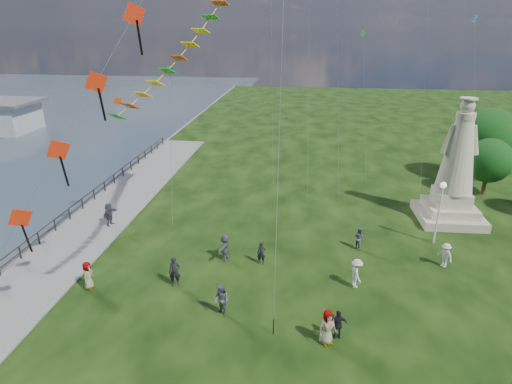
# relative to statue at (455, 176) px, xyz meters

# --- Properties ---
(waterfront) EXTENTS (200.00, 200.00, 1.51)m
(waterfront) POSITION_rel_statue_xyz_m (-28.05, -8.90, -3.62)
(waterfront) COLOR #303B48
(waterfront) RESTS_ON ground
(statue) EXTENTS (4.79, 4.79, 9.40)m
(statue) POSITION_rel_statue_xyz_m (0.00, 0.00, 0.00)
(statue) COLOR tan
(statue) RESTS_ON ground
(lamppost) EXTENTS (0.42, 0.42, 4.52)m
(lamppost) POSITION_rel_statue_xyz_m (-2.06, -4.17, -0.29)
(lamppost) COLOR silver
(lamppost) RESTS_ON ground
(tree_row) EXTENTS (7.53, 12.60, 6.99)m
(tree_row) POSITION_rel_statue_xyz_m (5.95, 7.24, 0.24)
(tree_row) COLOR #382314
(tree_row) RESTS_ON ground
(person_0) EXTENTS (0.77, 0.62, 1.84)m
(person_0) POSITION_rel_statue_xyz_m (-18.35, -11.42, -2.63)
(person_0) COLOR black
(person_0) RESTS_ON ground
(person_1) EXTENTS (1.03, 0.99, 1.83)m
(person_1) POSITION_rel_statue_xyz_m (-15.13, -13.78, -2.64)
(person_1) COLOR #595960
(person_1) RESTS_ON ground
(person_2) EXTENTS (0.87, 1.26, 1.77)m
(person_2) POSITION_rel_statue_xyz_m (-7.95, -10.21, -2.66)
(person_2) COLOR silver
(person_2) RESTS_ON ground
(person_3) EXTENTS (1.02, 0.70, 1.58)m
(person_3) POSITION_rel_statue_xyz_m (-9.21, -14.76, -2.76)
(person_3) COLOR black
(person_3) RESTS_ON ground
(person_4) EXTENTS (1.06, 0.93, 1.85)m
(person_4) POSITION_rel_statue_xyz_m (-9.75, -15.20, -2.63)
(person_4) COLOR #595960
(person_4) RESTS_ON ground
(person_5) EXTENTS (0.97, 1.73, 1.77)m
(person_5) POSITION_rel_statue_xyz_m (-25.56, -4.44, -2.67)
(person_5) COLOR #595960
(person_5) RESTS_ON ground
(person_6) EXTENTS (0.57, 0.39, 1.49)m
(person_6) POSITION_rel_statue_xyz_m (-13.66, -8.37, -2.81)
(person_6) COLOR black
(person_6) RESTS_ON ground
(person_7) EXTENTS (0.82, 0.88, 1.55)m
(person_7) POSITION_rel_statue_xyz_m (-7.34, -5.56, -2.78)
(person_7) COLOR #595960
(person_7) RESTS_ON ground
(person_8) EXTENTS (1.04, 1.15, 1.60)m
(person_8) POSITION_rel_statue_xyz_m (-2.24, -7.26, -2.75)
(person_8) COLOR silver
(person_8) RESTS_ON ground
(person_10) EXTENTS (0.54, 0.85, 1.70)m
(person_10) POSITION_rel_statue_xyz_m (-23.19, -12.33, -2.70)
(person_10) COLOR #595960
(person_10) RESTS_ON ground
(person_11) EXTENTS (0.90, 1.74, 1.80)m
(person_11) POSITION_rel_statue_xyz_m (-16.06, -8.17, -2.65)
(person_11) COLOR #595960
(person_11) RESTS_ON ground
(red_kite_train) EXTENTS (10.94, 9.35, 20.64)m
(red_kite_train) POSITION_rel_statue_xyz_m (-19.74, -13.29, 9.26)
(red_kite_train) COLOR black
(red_kite_train) RESTS_ON ground
(small_kites) EXTENTS (27.52, 19.76, 28.46)m
(small_kites) POSITION_rel_statue_xyz_m (-10.77, 5.26, 10.24)
(small_kites) COLOR teal
(small_kites) RESTS_ON ground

